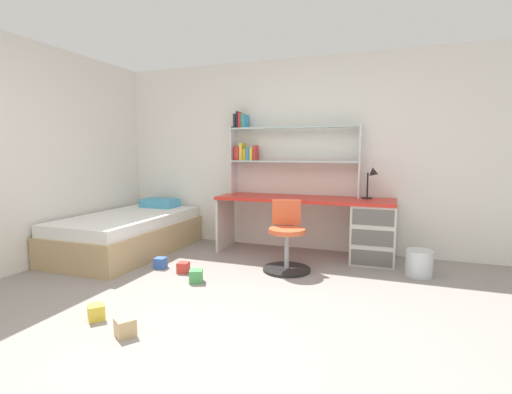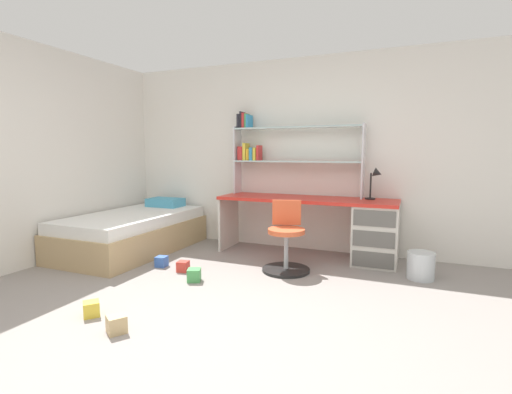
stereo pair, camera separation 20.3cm
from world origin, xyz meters
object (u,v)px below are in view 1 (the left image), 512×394
Objects in this scene: swivel_chair at (287,244)px; bed_platform at (129,233)px; bookshelf_hutch at (276,147)px; toy_block_red_2 at (183,267)px; toy_block_natural_0 at (125,327)px; desk_lamp at (373,178)px; waste_bin at (419,263)px; toy_block_yellow_4 at (96,312)px; toy_block_green_3 at (196,276)px; desk at (352,225)px; toy_block_blue_1 at (160,263)px.

swivel_chair is 2.12m from bed_platform.
bookshelf_hutch is at bearing 114.33° from swivel_chair.
toy_block_natural_0 is at bearing -75.63° from toy_block_red_2.
toy_block_red_2 is at bearing -146.05° from desk_lamp.
waste_bin reaches higher than toy_block_yellow_4.
bookshelf_hutch is 14.40× the size of toy_block_yellow_4.
toy_block_green_3 is at bearing -102.69° from bookshelf_hutch.
desk_lamp is 3.01× the size of toy_block_green_3.
toy_block_green_3 reaches higher than toy_block_yellow_4.
toy_block_green_3 is (-0.07, 1.14, 0.00)m from toy_block_natural_0.
bookshelf_hutch reaches higher than toy_block_red_2.
desk_lamp is (1.23, -0.08, -0.37)m from bookshelf_hutch.
toy_block_yellow_4 is at bearing 160.64° from toy_block_natural_0.
toy_block_red_2 is 0.96× the size of toy_block_yellow_4.
bookshelf_hutch reaches higher than desk.
desk is 1.96m from toy_block_green_3.
desk_lamp is at bearing 59.98° from toy_block_natural_0.
desk_lamp is 3.14m from bed_platform.
swivel_chair is (-0.62, -0.67, -0.12)m from desk.
toy_block_blue_1 is at bearing 155.39° from toy_block_green_3.
swivel_chair is 6.71× the size of toy_block_red_2.
bookshelf_hutch is at bearing 169.26° from desk.
swivel_chair is at bearing 69.96° from toy_block_natural_0.
bookshelf_hutch is 2.06m from toy_block_blue_1.
toy_block_natural_0 is (1.45, -1.86, -0.19)m from bed_platform.
toy_block_red_2 is at bearing -155.07° from swivel_chair.
waste_bin is at bearing 24.58° from toy_block_green_3.
bookshelf_hutch is at bearing 75.51° from toy_block_yellow_4.
toy_block_yellow_4 is at bearing -77.16° from toy_block_blue_1.
waste_bin is (3.48, 0.24, -0.11)m from bed_platform.
bed_platform is 0.91m from toy_block_blue_1.
bookshelf_hutch is at bearing 176.18° from desk_lamp.
toy_block_blue_1 is (-1.35, -0.42, -0.24)m from swivel_chair.
swivel_chair is 1.97m from toy_block_natural_0.
desk_lamp is 1.37× the size of waste_bin.
swivel_chair is at bearing -169.01° from waste_bin.
desk is at bearing -153.29° from desk_lamp.
toy_block_natural_0 is at bearing -86.51° from toy_block_green_3.
desk_lamp reaches higher than swivel_chair.
waste_bin is 2.36× the size of toy_block_yellow_4.
toy_block_natural_0 is at bearing -110.04° from swivel_chair.
toy_block_green_3 is (0.28, -0.22, 0.01)m from toy_block_red_2.
toy_block_blue_1 is (-0.96, -1.28, -1.30)m from bookshelf_hutch.
toy_block_red_2 is 0.89× the size of toy_block_green_3.
desk_lamp is 3.38× the size of toy_block_red_2.
desk is at bearing 62.70° from toy_block_natural_0.
toy_block_blue_1 is at bearing 102.84° from toy_block_yellow_4.
bookshelf_hutch reaches higher than toy_block_natural_0.
toy_block_natural_0 is (-2.03, -2.10, -0.08)m from waste_bin.
desk_lamp is at bearing 52.65° from toy_block_yellow_4.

